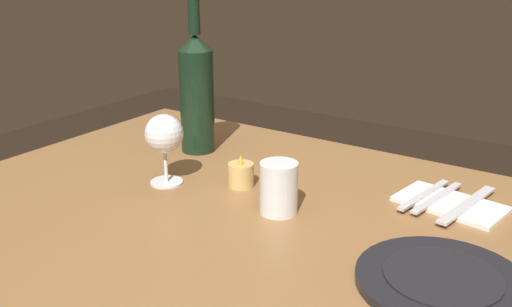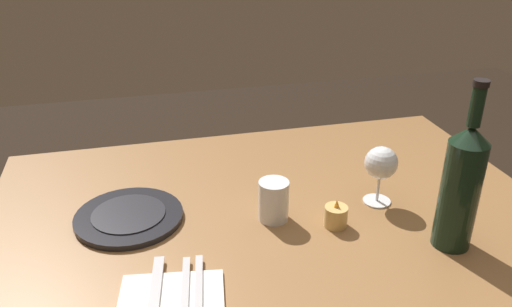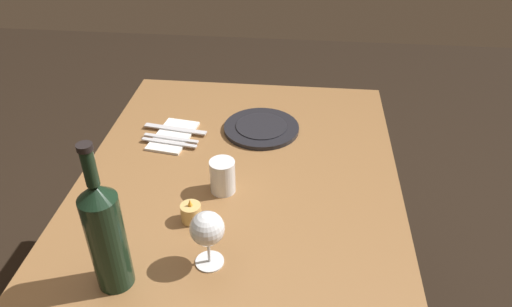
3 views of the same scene
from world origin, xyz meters
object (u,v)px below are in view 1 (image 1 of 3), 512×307
object	(u,v)px
table_knife	(467,205)
dinner_plate	(442,280)
fork_inner	(437,198)
folded_napkin	(450,204)
wine_bottle	(197,91)
wine_glass_left	(164,136)
water_tumbler	(279,191)
votive_candle	(241,176)
fork_outer	(424,195)

from	to	relation	value
table_knife	dinner_plate	bearing A→B (deg)	-81.74
fork_inner	folded_napkin	bearing A→B (deg)	0.00
wine_bottle	table_knife	size ratio (longest dim) A/B	1.71
wine_glass_left	dinner_plate	world-z (taller)	wine_glass_left
table_knife	folded_napkin	bearing A→B (deg)	180.00
water_tumbler	votive_candle	distance (m)	0.14
wine_glass_left	fork_inner	world-z (taller)	wine_glass_left
water_tumbler	votive_candle	world-z (taller)	water_tumbler
wine_glass_left	wine_bottle	world-z (taller)	wine_bottle
votive_candle	folded_napkin	xyz separation A→B (m)	(0.38, 0.14, -0.02)
wine_glass_left	fork_outer	xyz separation A→B (m)	(0.46, 0.21, -0.09)
wine_bottle	folded_napkin	world-z (taller)	wine_bottle
votive_candle	table_knife	bearing A→B (deg)	19.11
dinner_plate	table_knife	distance (m)	0.28
wine_glass_left	water_tumbler	bearing A→B (deg)	2.29
table_knife	fork_inner	bearing A→B (deg)	180.00
water_tumbler	votive_candle	bearing A→B (deg)	154.41
dinner_plate	folded_napkin	size ratio (longest dim) A/B	1.20
folded_napkin	fork_inner	world-z (taller)	fork_inner
votive_candle	wine_glass_left	bearing A→B (deg)	-152.24
wine_bottle	votive_candle	xyz separation A→B (m)	(0.21, -0.12, -0.12)
fork_outer	wine_bottle	bearing A→B (deg)	-178.00
wine_bottle	dinner_plate	bearing A→B (deg)	-21.40
votive_candle	dinner_plate	distance (m)	0.47
wine_glass_left	folded_napkin	xyz separation A→B (m)	(0.51, 0.21, -0.10)
table_knife	wine_bottle	bearing A→B (deg)	-178.26
water_tumbler	folded_napkin	world-z (taller)	water_tumbler
water_tumbler	folded_napkin	size ratio (longest dim) A/B	0.46
wine_bottle	water_tumbler	distance (m)	0.40
wine_bottle	folded_napkin	distance (m)	0.60
fork_inner	votive_candle	bearing A→B (deg)	-158.16
votive_candle	fork_outer	world-z (taller)	votive_candle
wine_glass_left	folded_napkin	world-z (taller)	wine_glass_left
wine_bottle	water_tumbler	xyz separation A→B (m)	(0.34, -0.18, -0.10)
water_tumbler	fork_outer	size ratio (longest dim) A/B	0.53
votive_candle	water_tumbler	bearing A→B (deg)	-25.59
fork_outer	wine_glass_left	bearing A→B (deg)	-155.34
wine_glass_left	fork_inner	size ratio (longest dim) A/B	0.80
folded_napkin	fork_outer	size ratio (longest dim) A/B	1.14
votive_candle	fork_outer	xyz separation A→B (m)	(0.33, 0.14, -0.01)
wine_bottle	wine_glass_left	bearing A→B (deg)	-68.84
wine_glass_left	folded_napkin	size ratio (longest dim) A/B	0.71
fork_inner	dinner_plate	bearing A→B (deg)	-70.98
wine_glass_left	water_tumbler	world-z (taller)	wine_glass_left
water_tumbler	table_knife	bearing A→B (deg)	35.73
wine_bottle	votive_candle	distance (m)	0.27
dinner_plate	fork_inner	xyz separation A→B (m)	(-0.10, 0.28, 0.00)
wine_glass_left	fork_outer	bearing A→B (deg)	24.66
votive_candle	table_knife	size ratio (longest dim) A/B	0.32
fork_inner	fork_outer	world-z (taller)	same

